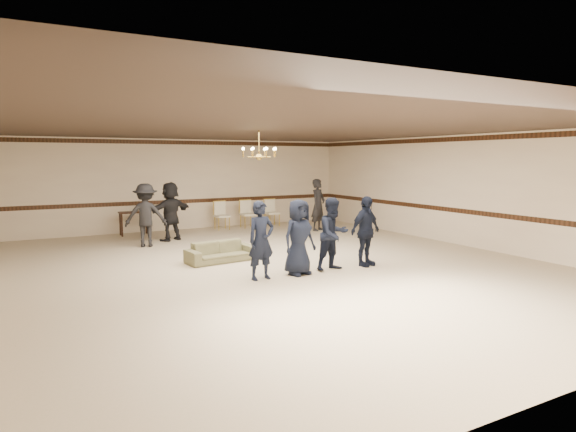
# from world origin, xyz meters

# --- Properties ---
(room) EXTENTS (12.01, 14.01, 3.21)m
(room) POSITION_xyz_m (0.00, 0.00, 1.60)
(room) COLOR #C3AF96
(room) RESTS_ON ground
(chair_rail) EXTENTS (12.00, 0.02, 0.14)m
(chair_rail) POSITION_xyz_m (0.00, 6.99, 1.00)
(chair_rail) COLOR #381E10
(chair_rail) RESTS_ON wall_back
(crown_molding) EXTENTS (12.00, 0.02, 0.14)m
(crown_molding) POSITION_xyz_m (0.00, 6.99, 3.08)
(crown_molding) COLOR #381E10
(crown_molding) RESTS_ON wall_back
(chandelier) EXTENTS (0.94, 0.94, 0.89)m
(chandelier) POSITION_xyz_m (0.00, 1.00, 2.88)
(chandelier) COLOR #B48F39
(chandelier) RESTS_ON ceiling
(boy_a) EXTENTS (0.63, 0.45, 1.64)m
(boy_a) POSITION_xyz_m (-0.88, -0.94, 0.82)
(boy_a) COLOR black
(boy_a) RESTS_ON floor
(boy_b) EXTENTS (0.89, 0.67, 1.64)m
(boy_b) POSITION_xyz_m (0.02, -0.94, 0.82)
(boy_b) COLOR black
(boy_b) RESTS_ON floor
(boy_c) EXTENTS (0.86, 0.70, 1.64)m
(boy_c) POSITION_xyz_m (0.92, -0.94, 0.82)
(boy_c) COLOR black
(boy_c) RESTS_ON floor
(boy_d) EXTENTS (1.03, 0.63, 1.64)m
(boy_d) POSITION_xyz_m (1.82, -0.94, 0.82)
(boy_d) COLOR black
(boy_d) RESTS_ON floor
(settee) EXTENTS (1.76, 0.85, 0.49)m
(settee) POSITION_xyz_m (-0.99, 1.12, 0.25)
(settee) COLOR #6B6947
(settee) RESTS_ON floor
(adult_left) EXTENTS (1.31, 0.98, 1.81)m
(adult_left) POSITION_xyz_m (-2.13, 4.09, 0.91)
(adult_left) COLOR black
(adult_left) RESTS_ON floor
(adult_mid) EXTENTS (1.75, 1.18, 1.81)m
(adult_mid) POSITION_xyz_m (-1.23, 4.79, 0.91)
(adult_mid) COLOR black
(adult_mid) RESTS_ON floor
(adult_right) EXTENTS (0.79, 0.70, 1.81)m
(adult_right) POSITION_xyz_m (3.87, 4.39, 0.91)
(adult_right) COLOR black
(adult_right) RESTS_ON floor
(banquet_chair_left) EXTENTS (0.51, 0.51, 0.99)m
(banquet_chair_left) POSITION_xyz_m (0.98, 6.22, 0.50)
(banquet_chair_left) COLOR beige
(banquet_chair_left) RESTS_ON floor
(banquet_chair_mid) EXTENTS (0.49, 0.49, 0.99)m
(banquet_chair_mid) POSITION_xyz_m (1.98, 6.22, 0.50)
(banquet_chair_mid) COLOR beige
(banquet_chair_mid) RESTS_ON floor
(banquet_chair_right) EXTENTS (0.50, 0.50, 0.99)m
(banquet_chair_right) POSITION_xyz_m (2.98, 6.22, 0.50)
(banquet_chair_right) COLOR beige
(banquet_chair_right) RESTS_ON floor
(console_table) EXTENTS (0.95, 0.42, 0.79)m
(console_table) POSITION_xyz_m (-2.02, 6.42, 0.40)
(console_table) COLOR black
(console_table) RESTS_ON floor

